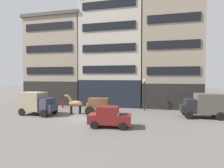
# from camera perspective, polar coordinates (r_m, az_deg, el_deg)

# --- Properties ---
(ground_plane) EXTENTS (120.00, 120.00, 0.00)m
(ground_plane) POSITION_cam_1_polar(r_m,az_deg,el_deg) (19.97, -8.79, -10.56)
(ground_plane) COLOR #605B56
(building_far_left) EXTENTS (9.99, 6.05, 14.36)m
(building_far_left) POSITION_cam_1_polar(r_m,az_deg,el_deg) (32.54, -16.47, 7.12)
(building_far_left) COLOR black
(building_far_left) RESTS_ON ground_plane
(building_center_left) EXTENTS (9.78, 6.05, 16.67)m
(building_center_left) POSITION_cam_1_polar(r_m,az_deg,el_deg) (29.12, 0.23, 10.08)
(building_center_left) COLOR black
(building_center_left) RESTS_ON ground_plane
(building_center_right) EXTENTS (8.48, 6.05, 17.73)m
(building_center_right) POSITION_cam_1_polar(r_m,az_deg,el_deg) (28.49, 18.02, 11.22)
(building_center_right) COLOR black
(building_center_right) RESTS_ON ground_plane
(cargo_wagon) EXTENTS (2.97, 1.65, 1.98)m
(cargo_wagon) POSITION_cam_1_polar(r_m,az_deg,el_deg) (21.21, -4.29, -6.63)
(cargo_wagon) COLOR brown
(cargo_wagon) RESTS_ON ground_plane
(draft_horse) EXTENTS (2.35, 0.69, 2.30)m
(draft_horse) POSITION_cam_1_polar(r_m,az_deg,el_deg) (22.26, -11.57, -5.92)
(draft_horse) COLOR #937047
(draft_horse) RESTS_ON ground_plane
(delivery_truck_near) EXTENTS (4.48, 2.46, 2.62)m
(delivery_truck_near) POSITION_cam_1_polar(r_m,az_deg,el_deg) (23.01, -22.40, -5.40)
(delivery_truck_near) COLOR #333847
(delivery_truck_near) RESTS_ON ground_plane
(delivery_truck_far) EXTENTS (4.42, 2.29, 2.62)m
(delivery_truck_far) POSITION_cam_1_polar(r_m,az_deg,el_deg) (22.01, 26.71, -5.82)
(delivery_truck_far) COLOR black
(delivery_truck_far) RESTS_ON ground_plane
(sedan_dark) EXTENTS (3.83, 2.12, 1.83)m
(sedan_dark) POSITION_cam_1_polar(r_m,az_deg,el_deg) (16.29, -0.85, -10.19)
(sedan_dark) COLOR maroon
(sedan_dark) RESTS_ON ground_plane
(pedestrian_officer) EXTENTS (0.51, 0.51, 1.79)m
(pedestrian_officer) POSITION_cam_1_polar(r_m,az_deg,el_deg) (29.03, -21.82, -4.70)
(pedestrian_officer) COLOR black
(pedestrian_officer) RESTS_ON ground_plane
(streetlamp_curbside) EXTENTS (0.32, 0.32, 4.12)m
(streetlamp_curbside) POSITION_cam_1_polar(r_m,az_deg,el_deg) (24.16, 10.13, -1.93)
(streetlamp_curbside) COLOR black
(streetlamp_curbside) RESTS_ON ground_plane
(fire_hydrant_curbside) EXTENTS (0.24, 0.24, 0.83)m
(fire_hydrant_curbside) POSITION_cam_1_polar(r_m,az_deg,el_deg) (27.30, -15.22, -6.22)
(fire_hydrant_curbside) COLOR maroon
(fire_hydrant_curbside) RESTS_ON ground_plane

